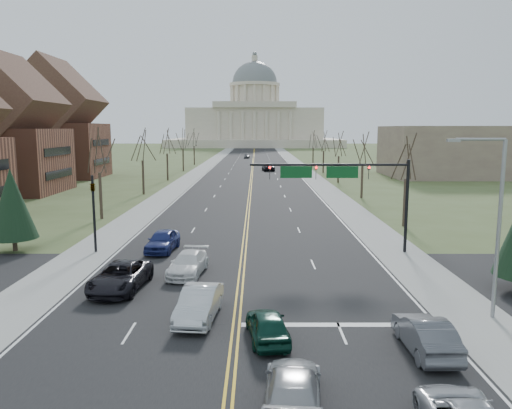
{
  "coord_description": "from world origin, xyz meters",
  "views": [
    {
      "loc": [
        0.99,
        -24.21,
        9.51
      ],
      "look_at": [
        0.95,
        18.47,
        3.0
      ],
      "focal_mm": 35.0,
      "sensor_mm": 36.0,
      "label": 1
    }
  ],
  "objects_px": {
    "car_nb_outer_lead": "(425,334)",
    "car_sb_outer_lead": "(120,276)",
    "signal_left": "(94,205)",
    "car_nb_inner_second": "(293,388)",
    "car_sb_inner_second": "(188,264)",
    "car_nb_inner_lead": "(268,325)",
    "street_light": "(494,216)",
    "car_far_sb": "(247,156)",
    "signal_mast": "(341,178)",
    "car_sb_outer_second": "(163,241)",
    "car_far_nb": "(268,168)",
    "car_sb_inner_lead": "(199,303)"
  },
  "relations": [
    {
      "from": "car_sb_inner_lead",
      "to": "car_sb_outer_second",
      "type": "xyz_separation_m",
      "value": [
        -4.46,
        14.11,
        0.03
      ]
    },
    {
      "from": "car_sb_inner_lead",
      "to": "car_nb_inner_second",
      "type": "bearing_deg",
      "value": -57.16
    },
    {
      "from": "car_far_sb",
      "to": "car_sb_inner_second",
      "type": "bearing_deg",
      "value": -87.66
    },
    {
      "from": "street_light",
      "to": "car_far_nb",
      "type": "relative_size",
      "value": 1.75
    },
    {
      "from": "street_light",
      "to": "car_sb_outer_lead",
      "type": "xyz_separation_m",
      "value": [
        -19.84,
        4.41,
        -4.42
      ]
    },
    {
      "from": "signal_mast",
      "to": "car_nb_outer_lead",
      "type": "xyz_separation_m",
      "value": [
        0.79,
        -17.45,
        -4.97
      ]
    },
    {
      "from": "signal_left",
      "to": "car_nb_inner_second",
      "type": "height_order",
      "value": "signal_left"
    },
    {
      "from": "car_nb_inner_second",
      "to": "car_sb_inner_second",
      "type": "bearing_deg",
      "value": -64.89
    },
    {
      "from": "signal_mast",
      "to": "car_nb_outer_lead",
      "type": "relative_size",
      "value": 2.57
    },
    {
      "from": "car_sb_outer_second",
      "to": "street_light",
      "type": "bearing_deg",
      "value": -31.15
    },
    {
      "from": "car_sb_outer_lead",
      "to": "car_sb_inner_second",
      "type": "height_order",
      "value": "car_sb_outer_lead"
    },
    {
      "from": "street_light",
      "to": "car_sb_outer_lead",
      "type": "distance_m",
      "value": 20.8
    },
    {
      "from": "car_sb_inner_second",
      "to": "car_sb_outer_lead",
      "type": "bearing_deg",
      "value": -132.73
    },
    {
      "from": "car_nb_outer_lead",
      "to": "car_sb_inner_second",
      "type": "xyz_separation_m",
      "value": [
        -11.74,
        11.48,
        -0.05
      ]
    },
    {
      "from": "car_nb_inner_lead",
      "to": "car_sb_inner_lead",
      "type": "bearing_deg",
      "value": -44.48
    },
    {
      "from": "car_sb_inner_lead",
      "to": "car_sb_inner_second",
      "type": "distance_m",
      "value": 7.91
    },
    {
      "from": "car_nb_outer_lead",
      "to": "car_far_nb",
      "type": "relative_size",
      "value": 0.91
    },
    {
      "from": "car_nb_outer_lead",
      "to": "car_sb_outer_lead",
      "type": "relative_size",
      "value": 0.82
    },
    {
      "from": "car_sb_inner_lead",
      "to": "car_far_sb",
      "type": "distance_m",
      "value": 137.72
    },
    {
      "from": "street_light",
      "to": "car_nb_inner_second",
      "type": "bearing_deg",
      "value": -141.77
    },
    {
      "from": "car_nb_inner_second",
      "to": "car_sb_inner_second",
      "type": "relative_size",
      "value": 0.98
    },
    {
      "from": "car_nb_inner_second",
      "to": "car_far_nb",
      "type": "xyz_separation_m",
      "value": [
        1.41,
        97.2,
        0.01
      ]
    },
    {
      "from": "car_nb_inner_lead",
      "to": "car_sb_inner_second",
      "type": "bearing_deg",
      "value": -71.65
    },
    {
      "from": "signal_left",
      "to": "car_nb_inner_lead",
      "type": "height_order",
      "value": "signal_left"
    },
    {
      "from": "signal_mast",
      "to": "street_light",
      "type": "distance_m",
      "value": 14.51
    },
    {
      "from": "car_sb_outer_lead",
      "to": "car_far_nb",
      "type": "height_order",
      "value": "car_sb_outer_lead"
    },
    {
      "from": "car_sb_outer_second",
      "to": "car_sb_outer_lead",
      "type": "bearing_deg",
      "value": -89.68
    },
    {
      "from": "car_sb_inner_lead",
      "to": "signal_left",
      "type": "bearing_deg",
      "value": 130.64
    },
    {
      "from": "street_light",
      "to": "car_nb_inner_second",
      "type": "height_order",
      "value": "street_light"
    },
    {
      "from": "car_sb_outer_second",
      "to": "car_far_nb",
      "type": "relative_size",
      "value": 0.94
    },
    {
      "from": "car_nb_outer_lead",
      "to": "car_nb_inner_second",
      "type": "height_order",
      "value": "car_nb_outer_lead"
    },
    {
      "from": "car_nb_inner_lead",
      "to": "car_sb_outer_lead",
      "type": "height_order",
      "value": "car_sb_outer_lead"
    },
    {
      "from": "car_far_sb",
      "to": "signal_mast",
      "type": "bearing_deg",
      "value": -82.64
    },
    {
      "from": "car_nb_inner_second",
      "to": "signal_mast",
      "type": "bearing_deg",
      "value": -98.33
    },
    {
      "from": "car_sb_inner_second",
      "to": "signal_left",
      "type": "bearing_deg",
      "value": 149.7
    },
    {
      "from": "street_light",
      "to": "car_far_sb",
      "type": "height_order",
      "value": "street_light"
    },
    {
      "from": "car_nb_inner_lead",
      "to": "car_sb_outer_lead",
      "type": "bearing_deg",
      "value": -47.41
    },
    {
      "from": "street_light",
      "to": "signal_mast",
      "type": "bearing_deg",
      "value": 111.41
    },
    {
      "from": "car_nb_inner_second",
      "to": "car_sb_outer_second",
      "type": "relative_size",
      "value": 1.0
    },
    {
      "from": "signal_left",
      "to": "street_light",
      "type": "distance_m",
      "value": 27.78
    },
    {
      "from": "car_sb_inner_lead",
      "to": "car_sb_outer_lead",
      "type": "height_order",
      "value": "car_sb_inner_lead"
    },
    {
      "from": "car_sb_outer_lead",
      "to": "car_sb_outer_second",
      "type": "height_order",
      "value": "car_sb_outer_second"
    },
    {
      "from": "signal_left",
      "to": "car_nb_inner_second",
      "type": "relative_size",
      "value": 1.23
    },
    {
      "from": "car_sb_outer_second",
      "to": "car_nb_inner_lead",
      "type": "bearing_deg",
      "value": -59.89
    },
    {
      "from": "car_nb_inner_second",
      "to": "car_sb_outer_second",
      "type": "distance_m",
      "value": 23.76
    },
    {
      "from": "signal_left",
      "to": "car_sb_inner_second",
      "type": "relative_size",
      "value": 1.21
    },
    {
      "from": "car_nb_inner_second",
      "to": "car_sb_inner_lead",
      "type": "relative_size",
      "value": 1.0
    },
    {
      "from": "street_light",
      "to": "car_far_sb",
      "type": "relative_size",
      "value": 2.17
    },
    {
      "from": "car_far_nb",
      "to": "car_far_sb",
      "type": "distance_m",
      "value": 48.91
    },
    {
      "from": "car_far_sb",
      "to": "car_sb_outer_lead",
      "type": "bearing_deg",
      "value": -89.2
    }
  ]
}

